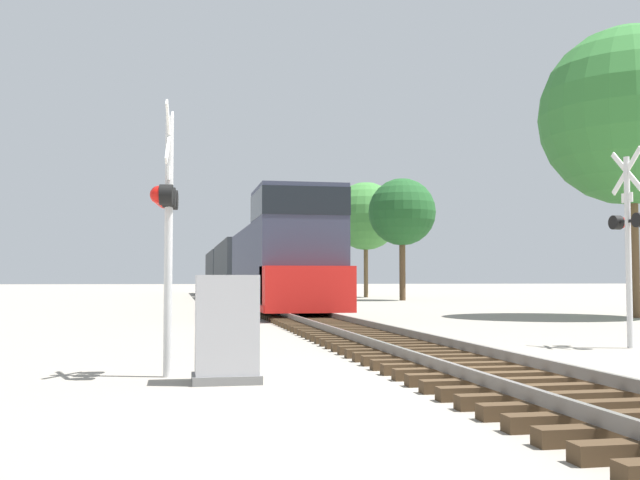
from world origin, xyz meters
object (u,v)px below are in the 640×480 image
(crossing_signal_near, at_px, (167,210))
(tree_far_right, at_px, (630,116))
(relay_cabinet, at_px, (227,330))
(tree_mid_background, at_px, (402,212))
(crossing_signal_far, at_px, (629,231))
(freight_train, at_px, (243,269))
(tree_deep_background, at_px, (366,216))

(crossing_signal_near, bearing_deg, tree_far_right, 135.00)
(relay_cabinet, distance_m, tree_far_right, 22.40)
(tree_mid_background, bearing_deg, crossing_signal_near, -112.14)
(crossing_signal_far, bearing_deg, freight_train, 1.63)
(relay_cabinet, bearing_deg, tree_mid_background, 69.39)
(freight_train, xyz_separation_m, tree_mid_background, (10.39, -1.67, 3.80))
(freight_train, relative_size, tree_deep_background, 5.88)
(freight_train, bearing_deg, tree_deep_background, 34.19)
(freight_train, bearing_deg, crossing_signal_far, -82.14)
(freight_train, height_order, tree_deep_background, tree_deep_background)
(freight_train, xyz_separation_m, crossing_signal_near, (-4.43, -38.08, 0.38))
(crossing_signal_near, distance_m, tree_deep_background, 47.38)
(tree_deep_background, bearing_deg, relay_cabinet, -106.67)
(freight_train, bearing_deg, tree_mid_background, -9.13)
(crossing_signal_near, distance_m, relay_cabinet, 2.04)
(crossing_signal_far, bearing_deg, relay_cabinet, 106.60)
(crossing_signal_near, height_order, crossing_signal_far, crossing_signal_far)
(freight_train, height_order, crossing_signal_far, freight_train)
(crossing_signal_far, xyz_separation_m, tree_mid_background, (5.51, 33.61, 3.43))
(relay_cabinet, bearing_deg, tree_deep_background, 73.33)
(relay_cabinet, distance_m, tree_deep_background, 48.02)
(crossing_signal_far, relative_size, tree_deep_background, 0.46)
(crossing_signal_near, relative_size, crossing_signal_far, 0.97)
(crossing_signal_far, height_order, tree_mid_background, tree_mid_background)
(crossing_signal_near, xyz_separation_m, tree_deep_background, (14.51, 44.94, 3.85))
(relay_cabinet, bearing_deg, crossing_signal_near, 137.52)
(tree_deep_background, bearing_deg, crossing_signal_far, -97.05)
(crossing_signal_near, bearing_deg, tree_mid_background, 163.43)
(tree_far_right, bearing_deg, crossing_signal_far, -123.94)
(freight_train, height_order, crossing_signal_near, freight_train)
(crossing_signal_far, distance_m, tree_deep_background, 42.63)
(relay_cabinet, relative_size, tree_mid_background, 0.18)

